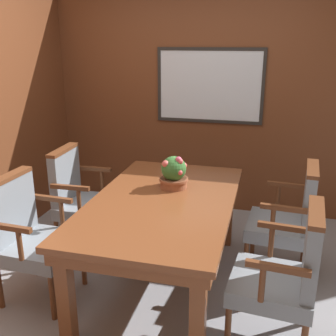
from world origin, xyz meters
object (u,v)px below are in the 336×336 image
at_px(dining_table, 163,210).
at_px(chair_right_far, 290,217).
at_px(chair_left_far, 80,195).
at_px(chair_right_near, 286,272).
at_px(chair_left_near, 30,233).
at_px(potted_plant, 174,173).

distance_m(dining_table, chair_right_far, 1.05).
bearing_deg(dining_table, chair_left_far, 156.01).
bearing_deg(chair_right_near, chair_left_far, -109.83).
xyz_separation_m(chair_right_far, chair_left_far, (-1.87, 0.00, 0.00)).
bearing_deg(dining_table, chair_left_near, -157.92).
xyz_separation_m(chair_right_near, chair_left_near, (-1.83, 0.06, 0.00)).
height_order(dining_table, chair_left_near, chair_left_near).
height_order(dining_table, chair_left_far, chair_left_far).
bearing_deg(potted_plant, chair_left_far, 171.37).
height_order(chair_right_far, chair_left_far, same).
xyz_separation_m(dining_table, chair_left_near, (-0.93, -0.38, -0.13)).
distance_m(chair_right_near, chair_left_far, 2.00).
distance_m(dining_table, potted_plant, 0.34).
bearing_deg(chair_left_near, dining_table, -65.46).
bearing_deg(chair_left_near, chair_right_near, -89.52).
height_order(chair_right_near, chair_left_near, same).
relative_size(chair_right_near, chair_left_far, 1.00).
distance_m(chair_right_near, potted_plant, 1.18).
bearing_deg(chair_left_far, dining_table, -115.99).
bearing_deg(chair_right_far, chair_left_far, -85.30).
xyz_separation_m(dining_table, chair_right_near, (0.90, -0.44, -0.13)).
relative_size(chair_right_near, chair_right_far, 1.00).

